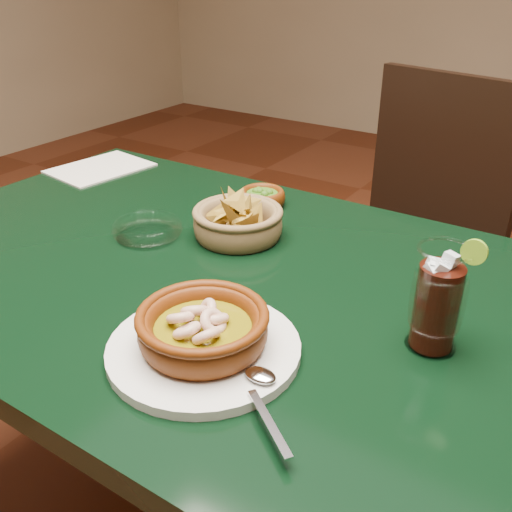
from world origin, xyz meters
The scene contains 8 objects.
dining_table centered at (0.00, 0.00, 0.65)m, with size 1.20×0.80×0.75m.
dining_chair centered at (0.15, 0.71, 0.53)m, with size 0.54×0.54×0.96m.
shrimp_plate centered at (0.17, -0.19, 0.78)m, with size 0.33×0.26×0.07m.
chip_basket centered at (0.01, 0.12, 0.78)m, with size 0.20×0.20×0.12m.
guacamole_ramekin centered at (-0.04, 0.28, 0.77)m, with size 0.12×0.12×0.04m.
cola_drink centered at (0.42, -0.01, 0.82)m, with size 0.15×0.15×0.17m.
glass_ashtray centered at (-0.14, 0.03, 0.77)m, with size 0.14×0.14×0.03m.
paper_menu centered at (-0.51, 0.25, 0.75)m, with size 0.20×0.25×0.00m.
Camera 1 is at (0.57, -0.67, 1.22)m, focal length 40.00 mm.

